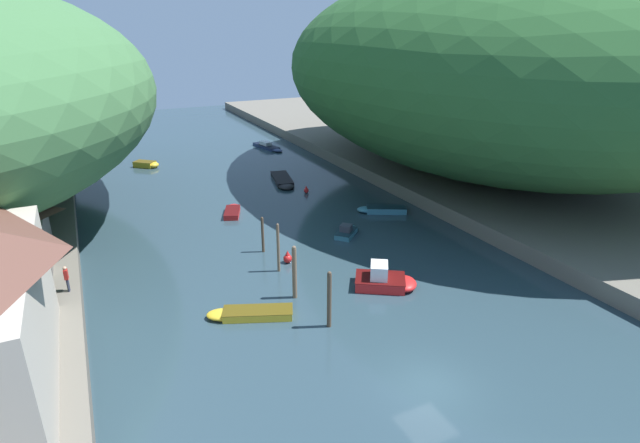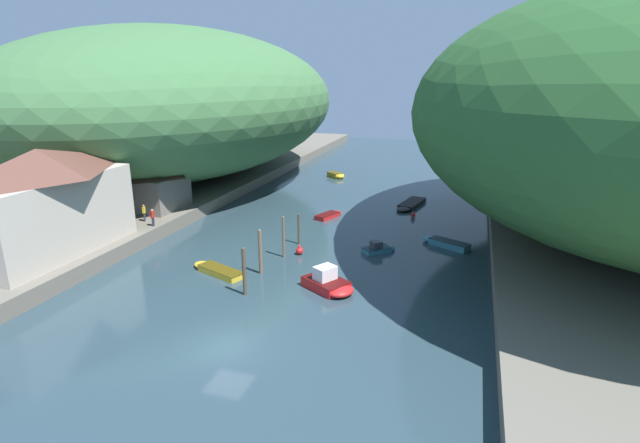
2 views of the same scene
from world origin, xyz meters
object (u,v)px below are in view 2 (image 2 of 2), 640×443
Objects in this scene: boat_cabin_cruiser at (380,248)px; boat_navy_launch at (454,179)px; boat_open_rowboat at (410,205)px; channel_buoy_near at (413,215)px; boat_white_cruiser at (216,270)px; channel_buoy_far at (299,250)px; boat_small_dinghy at (330,215)px; person_by_boathouse at (153,216)px; boat_near_quay at (337,175)px; waterfront_building at (44,200)px; boathouse_shed at (154,186)px; boat_yellow_tender at (329,284)px; boat_moored_right at (444,243)px; person_on_quay at (144,212)px.

boat_cabin_cruiser is 0.47× the size of boat_navy_launch.
boat_open_rowboat is 4.42m from channel_buoy_near.
boat_navy_launch reaches higher than boat_white_cruiser.
channel_buoy_far is at bearing -110.11° from boat_cabin_cruiser.
boat_small_dinghy is 2.40× the size of person_by_boathouse.
channel_buoy_near is at bearing 78.41° from boat_near_quay.
boathouse_shed is (0.07, 14.24, -1.95)m from waterfront_building.
waterfront_building is 4.47× the size of boat_near_quay.
boat_open_rowboat is 25.52m from boat_yellow_tender.
boat_cabin_cruiser is at bearing 22.71° from channel_buoy_far.
boat_yellow_tender is at bearing -54.27° from channel_buoy_far.
boat_moored_right is at bearing 122.58° from boat_open_rowboat.
boat_cabin_cruiser is at bearing 149.17° from boat_moored_right.
boat_small_dinghy is 0.85× the size of boat_moored_right.
waterfront_building reaches higher than boat_near_quay.
boat_yellow_tender is 5.91× the size of channel_buoy_near.
boat_cabin_cruiser is at bearing -75.70° from person_by_boathouse.
boat_open_rowboat is 1.45× the size of boat_yellow_tender.
channel_buoy_near is (-3.49, -20.88, 0.03)m from boat_navy_launch.
channel_buoy_near is at bearing -10.57° from boat_white_cruiser.
boat_cabin_cruiser is (11.77, 8.68, 0.07)m from boat_white_cruiser.
boathouse_shed is 25.42m from boat_cabin_cruiser.
boat_near_quay is at bearing 159.33° from boat_cabin_cruiser.
waterfront_building is 3.16× the size of boat_yellow_tender.
boat_small_dinghy is 21.20m from boat_near_quay.
person_by_boathouse is (-9.65, 5.65, 2.07)m from boat_white_cruiser.
person_by_boathouse is at bearing 25.60° from boat_near_quay.
boathouse_shed is at bearing 16.06° from boat_near_quay.
boat_open_rowboat is 18.82m from boat_near_quay.
person_on_quay reaches higher than boat_near_quay.
boat_open_rowboat is 1.67× the size of boat_small_dinghy.
boat_navy_launch is at bearing 80.52° from channel_buoy_near.
boat_near_quay is at bearing -9.36° from person_by_boathouse.
boat_cabin_cruiser reaches higher than boat_moored_right.
waterfront_building is 23.77m from boat_yellow_tender.
boat_navy_launch reaches higher than boat_moored_right.
boat_moored_right is (30.55, 14.97, -5.44)m from waterfront_building.
boathouse_shed is at bearing 119.03° from boat_moored_right.
person_by_boathouse is (-14.76, -0.24, 1.93)m from channel_buoy_far.
channel_buoy_near is at bearing 19.21° from boathouse_shed.
channel_buoy_far is 0.59× the size of person_on_quay.
boathouse_shed is 0.96× the size of boat_open_rowboat.
boat_navy_launch reaches higher than boat_small_dinghy.
channel_buoy_near reaches higher than boat_white_cruiser.
waterfront_building reaches higher than boat_white_cruiser.
boat_cabin_cruiser is (2.05, 9.20, -0.21)m from boat_yellow_tender.
boathouse_shed is at bearing 89.73° from waterfront_building.
waterfront_building is 35.94m from channel_buoy_near.
boathouse_shed reaches higher than boat_white_cruiser.
waterfront_building is at bearing 59.28° from boat_open_rowboat.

